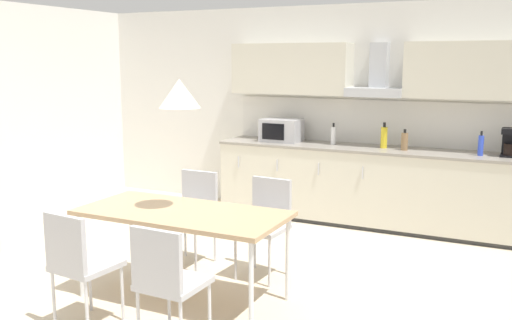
# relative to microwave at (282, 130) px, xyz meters

# --- Properties ---
(ground_plane) EXTENTS (8.66, 8.77, 0.02)m
(ground_plane) POSITION_rel_microwave_xyz_m (0.16, -2.60, -1.06)
(ground_plane) COLOR beige
(wall_back) EXTENTS (6.93, 0.10, 2.57)m
(wall_back) POSITION_rel_microwave_xyz_m (0.16, 0.38, 0.23)
(wall_back) COLOR silver
(wall_back) RESTS_ON ground_plane
(kitchen_counter) EXTENTS (3.65, 0.68, 0.91)m
(kitchen_counter) POSITION_rel_microwave_xyz_m (1.13, 0.00, -0.59)
(kitchen_counter) COLOR #333333
(kitchen_counter) RESTS_ON ground_plane
(backsplash_tile) EXTENTS (3.63, 0.02, 0.53)m
(backsplash_tile) POSITION_rel_microwave_xyz_m (1.13, 0.31, 0.12)
(backsplash_tile) COLOR silver
(backsplash_tile) RESTS_ON kitchen_counter
(upper_wall_cabinets) EXTENTS (3.63, 0.40, 0.62)m
(upper_wall_cabinets) POSITION_rel_microwave_xyz_m (1.13, 0.16, 0.74)
(upper_wall_cabinets) COLOR beige
(microwave) EXTENTS (0.48, 0.35, 0.28)m
(microwave) POSITION_rel_microwave_xyz_m (0.00, 0.00, 0.00)
(microwave) COLOR #ADADB2
(microwave) RESTS_ON kitchen_counter
(coffee_maker) EXTENTS (0.18, 0.19, 0.30)m
(coffee_maker) POSITION_rel_microwave_xyz_m (2.59, 0.03, 0.01)
(coffee_maker) COLOR black
(coffee_maker) RESTS_ON kitchen_counter
(bottle_yellow) EXTENTS (0.07, 0.07, 0.29)m
(bottle_yellow) POSITION_rel_microwave_xyz_m (1.27, 0.03, -0.01)
(bottle_yellow) COLOR yellow
(bottle_yellow) RESTS_ON kitchen_counter
(bottle_blue) EXTENTS (0.06, 0.06, 0.26)m
(bottle_blue) POSITION_rel_microwave_xyz_m (2.31, -0.05, -0.03)
(bottle_blue) COLOR blue
(bottle_blue) RESTS_ON kitchen_counter
(bottle_white) EXTENTS (0.06, 0.06, 0.26)m
(bottle_white) POSITION_rel_microwave_xyz_m (0.65, 0.05, -0.03)
(bottle_white) COLOR white
(bottle_white) RESTS_ON kitchen_counter
(bottle_brown) EXTENTS (0.08, 0.08, 0.24)m
(bottle_brown) POSITION_rel_microwave_xyz_m (1.51, -0.03, -0.04)
(bottle_brown) COLOR brown
(bottle_brown) RESTS_ON kitchen_counter
(dining_table) EXTENTS (1.66, 0.78, 0.73)m
(dining_table) POSITION_rel_microwave_xyz_m (0.32, -2.75, -0.36)
(dining_table) COLOR tan
(dining_table) RESTS_ON ground_plane
(chair_near_left) EXTENTS (0.44, 0.44, 0.87)m
(chair_near_left) POSITION_rel_microwave_xyz_m (-0.06, -3.52, -0.52)
(chair_near_left) COLOR #B2B2B7
(chair_near_left) RESTS_ON ground_plane
(chair_far_right) EXTENTS (0.43, 0.43, 0.87)m
(chair_far_right) POSITION_rel_microwave_xyz_m (0.70, -1.98, -0.52)
(chair_far_right) COLOR #B2B2B7
(chair_far_right) RESTS_ON ground_plane
(chair_far_left) EXTENTS (0.41, 0.41, 0.87)m
(chair_far_left) POSITION_rel_microwave_xyz_m (-0.05, -1.98, -0.52)
(chair_far_left) COLOR #B2B2B7
(chair_far_left) RESTS_ON ground_plane
(chair_near_right) EXTENTS (0.41, 0.41, 0.87)m
(chair_near_right) POSITION_rel_microwave_xyz_m (0.69, -3.52, -0.52)
(chair_near_right) COLOR #B2B2B7
(chair_near_right) RESTS_ON ground_plane
(pendant_lamp) EXTENTS (0.32, 0.32, 0.22)m
(pendant_lamp) POSITION_rel_microwave_xyz_m (0.32, -2.75, 0.61)
(pendant_lamp) COLOR silver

